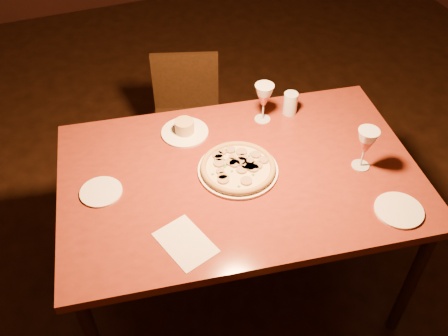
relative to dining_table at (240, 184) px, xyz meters
name	(u,v)px	position (x,y,z in m)	size (l,w,h in m)	color
floor	(273,261)	(0.24, 0.05, -0.76)	(7.00, 7.00, 0.00)	#321A10
dining_table	(240,184)	(0.00, 0.00, 0.00)	(1.69, 1.22, 0.84)	maroon
chair_far	(187,115)	(0.03, 0.93, -0.30)	(0.50, 0.50, 0.83)	black
pizza_plate	(238,168)	(-0.01, 0.01, 0.09)	(0.35, 0.35, 0.04)	white
ramekin_saucer	(185,129)	(-0.14, 0.34, 0.10)	(0.22, 0.22, 0.07)	white
wine_glass_far	(264,103)	(0.24, 0.31, 0.17)	(0.09, 0.09, 0.20)	#BE564F
wine_glass_right	(365,149)	(0.52, -0.15, 0.18)	(0.09, 0.09, 0.20)	#BE564F
water_tumbler	(290,103)	(0.39, 0.31, 0.13)	(0.07, 0.07, 0.12)	silver
side_plate_left	(101,192)	(-0.59, 0.10, 0.08)	(0.18, 0.18, 0.01)	white
side_plate_near	(399,210)	(0.52, -0.44, 0.08)	(0.20, 0.20, 0.01)	white
menu_card	(185,243)	(-0.34, -0.28, 0.08)	(0.16, 0.23, 0.00)	silver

